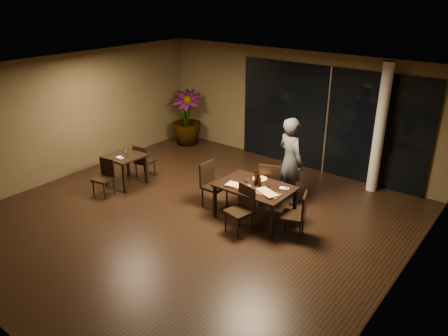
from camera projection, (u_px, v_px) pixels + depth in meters
ground at (193, 219)px, 9.06m from camera, size 8.00×8.00×0.00m
wall_back at (294, 108)px, 11.41m from camera, size 8.00×0.10×3.00m
wall_left at (69, 116)px, 10.77m from camera, size 0.10×8.00×3.00m
wall_right at (403, 214)px, 6.17m from camera, size 0.10×8.00×3.00m
ceiling at (188, 73)px, 7.88m from camera, size 8.00×8.00×0.04m
window_panel at (328, 121)px, 10.83m from camera, size 5.00×0.06×2.70m
column at (380, 129)px, 9.76m from camera, size 0.24×0.24×3.00m
main_table at (255, 189)px, 8.80m from camera, size 1.50×1.00×0.75m
side_table at (125, 160)px, 10.39m from camera, size 0.80×0.80×0.75m
chair_main_far at (270, 182)px, 9.39m from camera, size 0.59×0.59×1.00m
chair_main_near at (242, 207)px, 8.42m from camera, size 0.52×0.52×0.96m
chair_main_left at (211, 182)px, 9.41m from camera, size 0.46×0.46×1.00m
chair_main_right at (298, 213)px, 8.23m from camera, size 0.55×0.55×0.92m
chair_side_far at (143, 160)px, 10.81m from camera, size 0.47×0.47×0.85m
chair_side_near at (105, 175)px, 9.96m from camera, size 0.46×0.46×0.85m
diner at (290, 161)px, 9.42m from camera, size 0.77×0.65×1.94m
potted_plant at (186, 118)px, 13.04m from camera, size 1.20×1.20×1.61m
pizza_board_left at (238, 187)px, 8.73m from camera, size 0.53×0.30×0.01m
pizza_board_right at (267, 193)px, 8.45m from camera, size 0.54×0.29×0.01m
oblong_pizza_left at (238, 186)px, 8.72m from camera, size 0.49×0.28×0.02m
oblong_pizza_right at (267, 193)px, 8.44m from camera, size 0.50×0.37×0.02m
round_pizza at (260, 179)px, 9.07m from camera, size 0.30×0.30×0.01m
bottle_a at (256, 178)px, 8.75m from camera, size 0.07×0.07×0.32m
bottle_b at (260, 180)px, 8.70m from camera, size 0.06×0.06×0.27m
bottle_c at (258, 177)px, 8.82m from camera, size 0.06×0.06×0.29m
tumbler_left at (246, 180)px, 8.94m from camera, size 0.08×0.08×0.09m
tumbler_right at (268, 185)px, 8.73m from camera, size 0.08×0.08×0.09m
napkin_near at (274, 195)px, 8.39m from camera, size 0.20×0.13×0.01m
napkin_far at (284, 188)px, 8.65m from camera, size 0.20×0.15×0.01m
wine_glass_a at (126, 150)px, 10.44m from camera, size 0.07×0.07×0.17m
wine_glass_b at (125, 153)px, 10.22m from camera, size 0.08×0.08×0.17m
side_napkin at (120, 158)px, 10.19m from camera, size 0.19×0.14×0.01m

